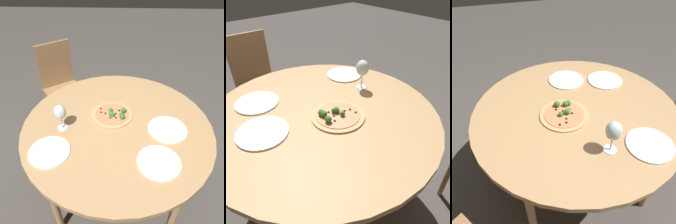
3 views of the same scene
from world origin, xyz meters
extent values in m
plane|color=#4C4742|center=(0.00, 0.00, 0.00)|extent=(12.00, 12.00, 0.00)
cylinder|color=tan|center=(0.00, 0.00, 0.74)|extent=(1.38, 1.38, 0.03)
cylinder|color=tan|center=(-0.43, -0.43, 0.36)|extent=(0.05, 0.05, 0.72)
cylinder|color=tan|center=(0.43, -0.43, 0.36)|extent=(0.05, 0.05, 0.72)
cylinder|color=tan|center=(-0.43, 0.43, 0.36)|extent=(0.05, 0.05, 0.72)
cylinder|color=tan|center=(0.43, 0.43, 0.36)|extent=(0.05, 0.05, 0.72)
cube|color=#997047|center=(-0.85, -0.60, 0.42)|extent=(0.56, 0.56, 0.04)
cube|color=#997047|center=(-1.01, -0.71, 0.70)|extent=(0.24, 0.33, 0.51)
cylinder|color=#997047|center=(-0.62, -0.64, 0.20)|extent=(0.04, 0.04, 0.40)
cylinder|color=#997047|center=(-0.81, -0.37, 0.20)|extent=(0.04, 0.04, 0.40)
cylinder|color=#997047|center=(-0.89, -0.84, 0.20)|extent=(0.04, 0.04, 0.40)
cylinder|color=#997047|center=(-1.09, -0.56, 0.20)|extent=(0.04, 0.04, 0.40)
cylinder|color=tan|center=(-0.10, -0.04, 0.76)|extent=(0.32, 0.32, 0.01)
cylinder|color=tan|center=(-0.10, -0.04, 0.77)|extent=(0.26, 0.26, 0.00)
sphere|color=#426F27|center=(-0.08, -0.05, 0.79)|extent=(0.03, 0.03, 0.03)
sphere|color=#2E7533|center=(-0.07, -0.03, 0.79)|extent=(0.03, 0.03, 0.03)
sphere|color=#378126|center=(-0.08, -0.05, 0.79)|extent=(0.04, 0.04, 0.04)
sphere|color=#3B7422|center=(-0.07, 0.03, 0.79)|extent=(0.04, 0.04, 0.04)
sphere|color=#3C752F|center=(-0.13, -0.05, 0.79)|extent=(0.03, 0.03, 0.03)
sphere|color=#366F2E|center=(-0.07, -0.03, 0.78)|extent=(0.02, 0.02, 0.02)
sphere|color=#407128|center=(-0.12, 0.05, 0.79)|extent=(0.04, 0.04, 0.04)
sphere|color=#3D6F2D|center=(-0.04, 0.04, 0.79)|extent=(0.04, 0.04, 0.04)
cylinder|color=black|center=(-0.15, -0.13, 0.77)|extent=(0.01, 0.01, 0.00)
cylinder|color=black|center=(-0.05, -0.05, 0.77)|extent=(0.01, 0.01, 0.00)
cylinder|color=black|center=(-0.14, 0.01, 0.77)|extent=(0.01, 0.01, 0.00)
cylinder|color=black|center=(-0.07, -0.04, 0.77)|extent=(0.01, 0.01, 0.00)
cylinder|color=black|center=(-0.05, -0.01, 0.77)|extent=(0.01, 0.01, 0.00)
cylinder|color=black|center=(-0.10, -0.09, 0.77)|extent=(0.01, 0.01, 0.00)
cylinder|color=black|center=(-0.11, -0.12, 0.77)|extent=(0.01, 0.01, 0.00)
cylinder|color=black|center=(-0.10, -0.01, 0.77)|extent=(0.01, 0.01, 0.00)
cylinder|color=silver|center=(0.06, -0.39, 0.76)|extent=(0.07, 0.07, 0.00)
cylinder|color=silver|center=(0.06, -0.39, 0.81)|extent=(0.01, 0.01, 0.09)
ellipsoid|color=silver|center=(0.06, -0.39, 0.91)|extent=(0.09, 0.09, 0.11)
cylinder|color=white|center=(0.34, 0.26, 0.76)|extent=(0.27, 0.27, 0.01)
cylinder|color=white|center=(0.28, -0.43, 0.76)|extent=(0.27, 0.27, 0.01)
cylinder|color=white|center=(0.05, 0.36, 0.76)|extent=(0.28, 0.28, 0.01)
camera|label=1|loc=(1.17, 0.01, 1.86)|focal=35.00mm
camera|label=2|loc=(-0.87, 0.62, 1.52)|focal=35.00mm
camera|label=3|loc=(-0.42, -1.05, 1.69)|focal=35.00mm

